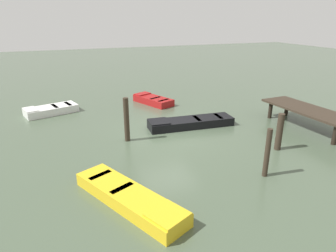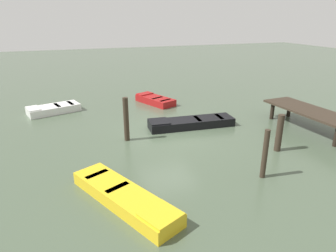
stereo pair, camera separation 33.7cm
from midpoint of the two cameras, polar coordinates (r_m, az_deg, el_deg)
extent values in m
plane|color=#475642|center=(13.86, -0.70, -1.36)|extent=(80.00, 80.00, 0.00)
cube|color=#33281E|center=(15.65, 24.89, 2.76)|extent=(4.88, 1.92, 0.10)
cylinder|color=black|center=(14.25, 28.76, -1.54)|extent=(0.20, 0.20, 0.85)
cylinder|color=black|center=(17.42, 21.27, 3.28)|extent=(0.20, 0.20, 0.85)
cylinder|color=black|center=(16.63, 18.46, 2.86)|extent=(0.20, 0.20, 0.85)
cube|color=maroon|center=(18.57, -3.38, 4.93)|extent=(2.89, 2.03, 0.40)
cube|color=black|center=(18.53, -3.39, 5.34)|extent=(2.43, 1.66, 0.04)
cube|color=maroon|center=(19.29, -5.44, 6.16)|extent=(0.92, 1.12, 0.06)
cube|color=black|center=(18.37, -2.98, 5.35)|extent=(0.51, 0.85, 0.04)
cube|color=black|center=(17.84, -1.41, 4.92)|extent=(0.51, 0.85, 0.04)
cube|color=gold|center=(8.92, -8.66, -13.42)|extent=(4.05, 2.60, 0.40)
cube|color=#4C3319|center=(8.84, -8.71, -12.66)|extent=(3.41, 2.15, 0.04)
cube|color=gold|center=(7.81, -1.35, -16.58)|extent=(1.18, 1.19, 0.06)
cube|color=#42301E|center=(9.03, -9.92, -11.69)|extent=(0.51, 0.79, 0.04)
cube|color=#42301E|center=(9.83, -13.83, -9.16)|extent=(0.51, 0.79, 0.04)
cube|color=silver|center=(17.89, -21.94, 2.86)|extent=(1.91, 2.96, 0.40)
cube|color=#334772|center=(17.86, -22.00, 3.29)|extent=(1.54, 2.50, 0.04)
cube|color=silver|center=(17.60, -25.35, 2.87)|extent=(1.19, 0.88, 0.06)
cube|color=navy|center=(17.90, -21.39, 3.54)|extent=(0.94, 0.45, 0.04)
cube|color=navy|center=(18.11, -19.13, 4.01)|extent=(0.94, 0.45, 0.04)
cube|color=black|center=(14.64, 3.76, 0.64)|extent=(1.40, 4.26, 0.40)
cube|color=gray|center=(14.59, 3.77, 1.16)|extent=(1.11, 3.62, 0.04)
cube|color=black|center=(14.10, -2.46, 0.87)|extent=(1.04, 0.99, 0.06)
cube|color=#776E5D|center=(14.69, 4.92, 1.42)|extent=(0.86, 0.26, 0.04)
cube|color=#776E5D|center=(15.14, 8.98, 1.82)|extent=(0.86, 0.26, 0.04)
cylinder|color=#33281E|center=(12.84, -8.69, 1.20)|extent=(0.23, 0.23, 1.93)
cylinder|color=#33281E|center=(12.67, 19.85, -1.07)|extent=(0.26, 0.26, 1.52)
cylinder|color=#33281E|center=(10.38, 17.60, -4.95)|extent=(0.18, 0.18, 1.71)
camera|label=1|loc=(0.17, -90.70, -0.26)|focal=31.83mm
camera|label=2|loc=(0.17, 89.30, 0.26)|focal=31.83mm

